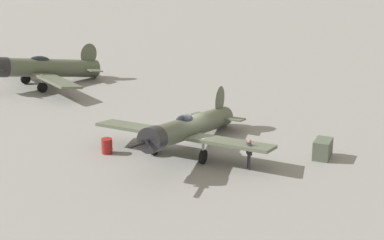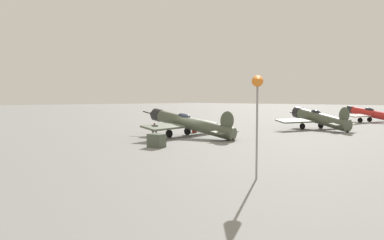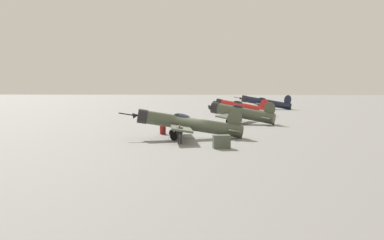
{
  "view_description": "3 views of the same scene",
  "coord_description": "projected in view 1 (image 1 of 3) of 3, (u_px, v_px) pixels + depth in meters",
  "views": [
    {
      "loc": [
        28.46,
        19.33,
        13.25
      ],
      "look_at": [
        0.0,
        -0.0,
        1.8
      ],
      "focal_mm": 58.09,
      "sensor_mm": 36.0,
      "label": 1
    },
    {
      "loc": [
        -24.67,
        23.98,
        4.0
      ],
      "look_at": [
        0.0,
        -0.0,
        1.8
      ],
      "focal_mm": 31.39,
      "sensor_mm": 36.0,
      "label": 2
    },
    {
      "loc": [
        -3.56,
        45.78,
        5.21
      ],
      "look_at": [
        0.0,
        -0.0,
        1.8
      ],
      "focal_mm": 44.49,
      "sensor_mm": 36.0,
      "label": 3
    }
  ],
  "objects": [
    {
      "name": "airplane_foreground",
      "position": [
        188.0,
        128.0,
        35.93
      ],
      "size": [
        12.04,
        10.84,
        2.93
      ],
      "rotation": [
        0.0,
        0.0,
        6.44
      ],
      "color": "#4C5442",
      "rests_on": "ground_plane"
    },
    {
      "name": "ground_plane",
      "position": [
        192.0,
        149.0,
        36.83
      ],
      "size": [
        400.0,
        400.0,
        0.0
      ],
      "primitive_type": "plane",
      "color": "gray"
    },
    {
      "name": "airplane_mid_apron",
      "position": [
        45.0,
        68.0,
        49.79
      ],
      "size": [
        9.08,
        11.61,
        3.11
      ],
      "rotation": [
        0.0,
        0.0,
        5.96
      ],
      "color": "#4C5442",
      "rests_on": "ground_plane"
    },
    {
      "name": "equipment_crate",
      "position": [
        323.0,
        149.0,
        35.27
      ],
      "size": [
        1.52,
        1.14,
        1.1
      ],
      "rotation": [
        0.0,
        0.0,
        0.19
      ],
      "color": "#4C5647",
      "rests_on": "ground_plane"
    },
    {
      "name": "fuel_drum",
      "position": [
        107.0,
        146.0,
        36.01
      ],
      "size": [
        0.67,
        0.67,
        0.89
      ],
      "color": "maroon",
      "rests_on": "ground_plane"
    },
    {
      "name": "ground_crew_mechanic",
      "position": [
        249.0,
        151.0,
        33.63
      ],
      "size": [
        0.51,
        0.48,
        1.69
      ],
      "rotation": [
        0.0,
        0.0,
        5.44
      ],
      "color": "#2D2D33",
      "rests_on": "ground_plane"
    }
  ]
}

